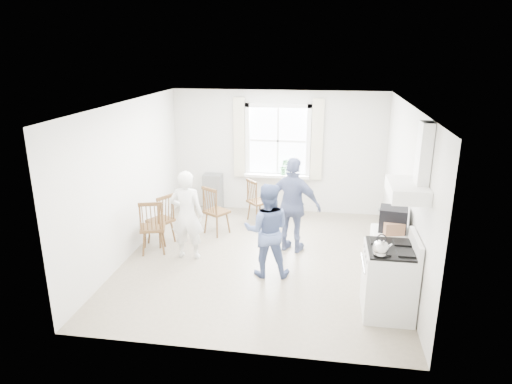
% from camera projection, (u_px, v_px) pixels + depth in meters
% --- Properties ---
extents(room_shell, '(4.62, 5.12, 2.64)m').
position_uv_depth(room_shell, '(261.00, 186.00, 7.35)').
color(room_shell, gray).
rests_on(room_shell, ground).
extents(window_assembly, '(1.88, 0.24, 1.70)m').
position_uv_depth(window_assembly, '(278.00, 145.00, 9.60)').
color(window_assembly, white).
rests_on(window_assembly, room_shell).
extents(range_hood, '(0.45, 0.76, 0.94)m').
position_uv_depth(range_hood, '(413.00, 178.00, 5.59)').
color(range_hood, white).
rests_on(range_hood, room_shell).
extents(shelf_unit, '(0.40, 0.30, 0.80)m').
position_uv_depth(shelf_unit, '(213.00, 192.00, 10.02)').
color(shelf_unit, slate).
rests_on(shelf_unit, ground).
extents(gas_stove, '(0.68, 0.76, 1.12)m').
position_uv_depth(gas_stove, '(389.00, 280.00, 6.04)').
color(gas_stove, silver).
rests_on(gas_stove, ground).
extents(kettle, '(0.20, 0.20, 0.28)m').
position_uv_depth(kettle, '(381.00, 248.00, 5.67)').
color(kettle, silver).
rests_on(kettle, gas_stove).
extents(low_cabinet, '(0.50, 0.55, 0.90)m').
position_uv_depth(low_cabinet, '(388.00, 259.00, 6.70)').
color(low_cabinet, white).
rests_on(low_cabinet, ground).
extents(stereo_stack, '(0.43, 0.40, 0.34)m').
position_uv_depth(stereo_stack, '(393.00, 219.00, 6.55)').
color(stereo_stack, black).
rests_on(stereo_stack, low_cabinet).
extents(cardboard_box, '(0.31, 0.25, 0.18)m').
position_uv_depth(cardboard_box, '(393.00, 228.00, 6.45)').
color(cardboard_box, '#956748').
rests_on(cardboard_box, low_cabinet).
extents(windsor_chair_a, '(0.51, 0.51, 0.98)m').
position_uv_depth(windsor_chair_a, '(152.00, 222.00, 7.75)').
color(windsor_chair_a, '#482E17').
rests_on(windsor_chair_a, ground).
extents(windsor_chair_b, '(0.55, 0.55, 0.96)m').
position_uv_depth(windsor_chair_b, '(212.00, 206.00, 8.58)').
color(windsor_chair_b, '#482E17').
rests_on(windsor_chair_b, ground).
extents(windsor_chair_c, '(0.54, 0.54, 0.95)m').
position_uv_depth(windsor_chair_c, '(164.00, 214.00, 8.16)').
color(windsor_chair_c, '#482E17').
rests_on(windsor_chair_c, ground).
extents(person_left, '(0.57, 0.57, 1.53)m').
position_uv_depth(person_left, '(187.00, 215.00, 7.58)').
color(person_left, white).
rests_on(person_left, ground).
extents(person_mid, '(0.79, 0.79, 1.49)m').
position_uv_depth(person_mid, '(267.00, 230.00, 7.00)').
color(person_mid, '#4F6193').
rests_on(person_mid, ground).
extents(person_right, '(1.23, 1.23, 1.67)m').
position_uv_depth(person_right, '(293.00, 205.00, 7.83)').
color(person_right, navy).
rests_on(person_right, ground).
extents(potted_plant, '(0.19, 0.19, 0.34)m').
position_uv_depth(potted_plant, '(284.00, 167.00, 9.63)').
color(potted_plant, '#2F6A39').
rests_on(potted_plant, window_assembly).
extents(windsor_chair_d, '(0.53, 0.53, 0.90)m').
position_uv_depth(windsor_chair_d, '(254.00, 196.00, 9.25)').
color(windsor_chair_d, '#482E17').
rests_on(windsor_chair_d, ground).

